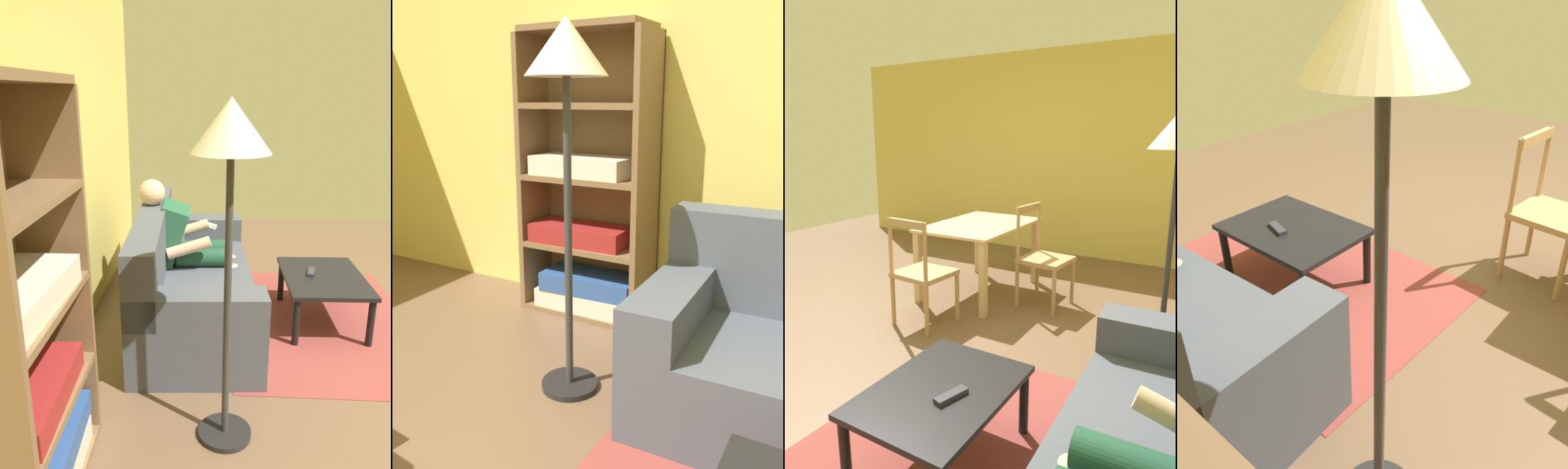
% 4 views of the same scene
% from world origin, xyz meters
% --- Properties ---
extents(ground_plane, '(8.13, 8.13, 0.00)m').
position_xyz_m(ground_plane, '(0.00, 0.00, 0.00)').
color(ground_plane, brown).
extents(coffee_table, '(0.83, 0.60, 0.39)m').
position_xyz_m(coffee_table, '(0.98, 1.17, 0.33)').
color(coffee_table, black).
rests_on(coffee_table, ground_plane).
extents(tv_remote, '(0.18, 0.10, 0.02)m').
position_xyz_m(tv_remote, '(1.02, 1.26, 0.40)').
color(tv_remote, '#2D2D38').
rests_on(tv_remote, coffee_table).
extents(dining_chair_facing_couch, '(0.45, 0.45, 0.93)m').
position_xyz_m(dining_chair_facing_couch, '(-0.21, 0.12, 0.45)').
color(dining_chair_facing_couch, tan).
rests_on(dining_chair_facing_couch, ground_plane).
extents(area_rug, '(2.04, 1.46, 0.01)m').
position_xyz_m(area_rug, '(0.98, 1.17, 0.00)').
color(area_rug, brown).
rests_on(area_rug, ground_plane).
extents(floor_lamp, '(0.36, 0.36, 1.73)m').
position_xyz_m(floor_lamp, '(-0.34, 1.96, 1.45)').
color(floor_lamp, black).
rests_on(floor_lamp, ground_plane).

